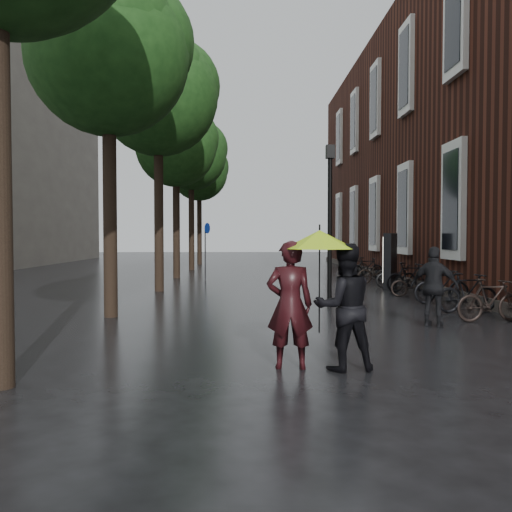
{
  "coord_description": "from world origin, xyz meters",
  "views": [
    {
      "loc": [
        -0.92,
        -5.85,
        1.91
      ],
      "look_at": [
        -0.65,
        7.46,
        1.43
      ],
      "focal_mm": 38.0,
      "sensor_mm": 36.0,
      "label": 1
    }
  ],
  "objects_px": {
    "lamp_post": "(330,208)",
    "person_black": "(344,307)",
    "parked_bicycles": "(399,277)",
    "person_burgundy": "(290,305)",
    "pedestrian_walking": "(434,287)",
    "ad_lightbox": "(390,261)"
  },
  "relations": [
    {
      "from": "person_black",
      "to": "parked_bicycles",
      "type": "xyz_separation_m",
      "value": [
        4.08,
        11.4,
        -0.44
      ]
    },
    {
      "from": "person_black",
      "to": "lamp_post",
      "type": "relative_size",
      "value": 0.41
    },
    {
      "from": "pedestrian_walking",
      "to": "person_burgundy",
      "type": "bearing_deg",
      "value": 78.73
    },
    {
      "from": "lamp_post",
      "to": "person_black",
      "type": "bearing_deg",
      "value": -97.34
    },
    {
      "from": "parked_bicycles",
      "to": "lamp_post",
      "type": "height_order",
      "value": "lamp_post"
    },
    {
      "from": "person_burgundy",
      "to": "lamp_post",
      "type": "bearing_deg",
      "value": -102.3
    },
    {
      "from": "person_black",
      "to": "lamp_post",
      "type": "distance_m",
      "value": 7.62
    },
    {
      "from": "parked_bicycles",
      "to": "ad_lightbox",
      "type": "bearing_deg",
      "value": 99.41
    },
    {
      "from": "parked_bicycles",
      "to": "pedestrian_walking",
      "type": "bearing_deg",
      "value": -100.87
    },
    {
      "from": "person_burgundy",
      "to": "lamp_post",
      "type": "height_order",
      "value": "lamp_post"
    },
    {
      "from": "person_burgundy",
      "to": "parked_bicycles",
      "type": "xyz_separation_m",
      "value": [
        4.84,
        11.29,
        -0.46
      ]
    },
    {
      "from": "lamp_post",
      "to": "person_burgundy",
      "type": "bearing_deg",
      "value": -103.33
    },
    {
      "from": "person_black",
      "to": "ad_lightbox",
      "type": "distance_m",
      "value": 12.81
    },
    {
      "from": "person_burgundy",
      "to": "person_black",
      "type": "bearing_deg",
      "value": 172.95
    },
    {
      "from": "parked_bicycles",
      "to": "lamp_post",
      "type": "bearing_deg",
      "value": -127.67
    },
    {
      "from": "ad_lightbox",
      "to": "pedestrian_walking",
      "type": "bearing_deg",
      "value": -74.17
    },
    {
      "from": "parked_bicycles",
      "to": "person_burgundy",
      "type": "bearing_deg",
      "value": -113.23
    },
    {
      "from": "person_black",
      "to": "parked_bicycles",
      "type": "height_order",
      "value": "person_black"
    },
    {
      "from": "person_black",
      "to": "ad_lightbox",
      "type": "height_order",
      "value": "ad_lightbox"
    },
    {
      "from": "person_black",
      "to": "ad_lightbox",
      "type": "relative_size",
      "value": 0.9
    },
    {
      "from": "person_black",
      "to": "pedestrian_walking",
      "type": "height_order",
      "value": "person_black"
    },
    {
      "from": "person_burgundy",
      "to": "pedestrian_walking",
      "type": "relative_size",
      "value": 1.09
    }
  ]
}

